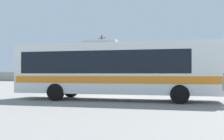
# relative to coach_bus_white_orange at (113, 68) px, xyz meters

# --- Properties ---
(ground_plane) EXTENTS (300.00, 300.00, 0.00)m
(ground_plane) POSITION_rel_coach_bus_white_orange_xyz_m (-0.46, 10.98, -1.98)
(ground_plane) COLOR gray
(perimeter_wall) EXTENTS (80.00, 0.30, 1.90)m
(perimeter_wall) POSITION_rel_coach_bus_white_orange_xyz_m (-0.46, 30.61, -1.03)
(perimeter_wall) COLOR #9E998C
(perimeter_wall) RESTS_ON ground_plane
(coach_bus_white_orange) EXTENTS (12.70, 3.84, 3.72)m
(coach_bus_white_orange) POSITION_rel_coach_bus_white_orange_xyz_m (0.00, 0.00, 0.00)
(coach_bus_white_orange) COLOR white
(coach_bus_white_orange) RESTS_ON ground_plane
(parked_car_leftmost_dark_blue) EXTENTS (4.31, 2.12, 1.52)m
(parked_car_leftmost_dark_blue) POSITION_rel_coach_bus_white_orange_xyz_m (-10.65, 25.88, -1.18)
(parked_car_leftmost_dark_blue) COLOR navy
(parked_car_leftmost_dark_blue) RESTS_ON ground_plane
(parked_car_second_maroon) EXTENTS (4.25, 2.09, 1.54)m
(parked_car_second_maroon) POSITION_rel_coach_bus_white_orange_xyz_m (-5.19, 26.85, -1.17)
(parked_car_second_maroon) COLOR maroon
(parked_car_second_maroon) RESTS_ON ground_plane
(utility_pole_near) EXTENTS (1.80, 0.39, 9.34)m
(utility_pole_near) POSITION_rel_coach_bus_white_orange_xyz_m (-13.82, 33.72, 2.87)
(utility_pole_near) COLOR #4C3823
(utility_pole_near) RESTS_ON ground_plane
(roadside_tree_left) EXTENTS (4.64, 4.64, 5.96)m
(roadside_tree_left) POSITION_rel_coach_bus_white_orange_xyz_m (-17.70, 35.32, 2.00)
(roadside_tree_left) COLOR brown
(roadside_tree_left) RESTS_ON ground_plane
(roadside_tree_midleft) EXTENTS (5.42, 5.42, 7.89)m
(roadside_tree_midleft) POSITION_rel_coach_bus_white_orange_xyz_m (-5.70, 34.63, 3.60)
(roadside_tree_midleft) COLOR brown
(roadside_tree_midleft) RESTS_ON ground_plane
(roadside_tree_midright) EXTENTS (5.89, 5.89, 7.15)m
(roadside_tree_midright) POSITION_rel_coach_bus_white_orange_xyz_m (-1.88, 33.32, 2.66)
(roadside_tree_midright) COLOR brown
(roadside_tree_midright) RESTS_ON ground_plane
(roadside_tree_right) EXTENTS (4.41, 4.41, 6.56)m
(roadside_tree_right) POSITION_rel_coach_bus_white_orange_xyz_m (8.46, 35.41, 2.69)
(roadside_tree_right) COLOR brown
(roadside_tree_right) RESTS_ON ground_plane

